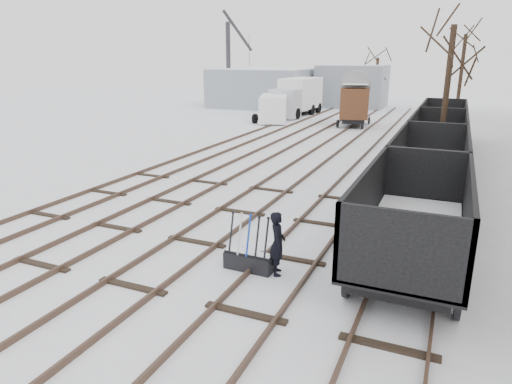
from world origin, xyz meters
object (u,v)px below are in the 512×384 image
at_px(freight_wagon_a, 412,233).
at_px(box_van_wagon, 355,101).
at_px(ground_frame, 249,260).
at_px(panel_van, 274,108).
at_px(lorry, 297,97).
at_px(crane, 230,82).
at_px(worker, 277,243).

relative_size(freight_wagon_a, box_van_wagon, 1.36).
bearing_deg(ground_frame, panel_van, 111.96).
distance_m(lorry, crane, 10.36).
height_order(ground_frame, worker, worker).
bearing_deg(freight_wagon_a, crane, 123.24).
bearing_deg(lorry, freight_wagon_a, -61.57).
bearing_deg(box_van_wagon, worker, -92.41).
distance_m(worker, box_van_wagon, 26.85).
bearing_deg(box_van_wagon, lorry, 134.27).
height_order(freight_wagon_a, panel_van, freight_wagon_a).
height_order(worker, crane, crane).
bearing_deg(freight_wagon_a, box_van_wagon, 105.06).
relative_size(worker, panel_van, 0.31).
height_order(lorry, panel_van, lorry).
distance_m(ground_frame, freight_wagon_a, 4.25).
xyz_separation_m(box_van_wagon, crane, (-15.57, 9.04, 0.67)).
bearing_deg(panel_van, box_van_wagon, -15.50).
distance_m(worker, panel_van, 28.21).
xyz_separation_m(ground_frame, panel_van, (-9.63, 26.33, 0.87)).
height_order(box_van_wagon, lorry, lorry).
xyz_separation_m(ground_frame, box_van_wagon, (-2.89, 26.68, 1.66)).
xyz_separation_m(box_van_wagon, lorry, (-6.30, 4.50, -0.20)).
distance_m(freight_wagon_a, crane, 40.69).
xyz_separation_m(ground_frame, lorry, (-9.19, 31.17, 1.46)).
distance_m(box_van_wagon, lorry, 7.74).
bearing_deg(lorry, worker, -67.66).
relative_size(lorry, crane, 0.77).
bearing_deg(crane, freight_wagon_a, -49.66).
bearing_deg(crane, ground_frame, -55.56).
bearing_deg(crane, lorry, -19.02).
distance_m(worker, crane, 40.51).
relative_size(box_van_wagon, crane, 0.47).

